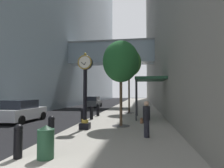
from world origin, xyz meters
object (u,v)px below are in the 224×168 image
at_px(bollard_nearest, 18,140).
at_px(car_white_mid, 22,111).
at_px(bollard_fifth, 92,112).
at_px(trash_bin, 46,141).
at_px(street_tree_mid_near, 129,63).
at_px(bollard_sixth, 98,110).
at_px(bollard_fourth, 83,115).
at_px(pedestrian_walking, 146,118).
at_px(bollard_second, 51,128).
at_px(street_clock, 85,87).
at_px(street_tree_near, 121,62).
at_px(car_grey_near, 94,102).

bearing_deg(bollard_nearest, car_white_mid, 123.23).
relative_size(bollard_fifth, trash_bin, 1.03).
height_order(bollard_nearest, bollard_fifth, same).
bearing_deg(bollard_nearest, street_tree_mid_near, 79.75).
height_order(bollard_fifth, bollard_sixth, same).
height_order(bollard_sixth, street_tree_mid_near, street_tree_mid_near).
bearing_deg(bollard_fourth, pedestrian_walking, -38.58).
relative_size(bollard_second, street_tree_mid_near, 0.16).
bearing_deg(street_clock, bollard_sixth, 96.06).
distance_m(street_clock, bollard_second, 3.43).
xyz_separation_m(street_tree_near, pedestrian_walking, (1.50, -2.90, -3.15)).
relative_size(pedestrian_walking, car_grey_near, 0.41).
relative_size(trash_bin, car_grey_near, 0.26).
distance_m(street_clock, street_tree_mid_near, 9.86).
relative_size(street_tree_mid_near, trash_bin, 6.36).
bearing_deg(street_tree_near, car_white_mid, 169.16).
distance_m(bollard_fourth, pedestrian_walking, 5.25).
xyz_separation_m(bollard_fifth, street_tree_near, (2.60, -2.63, 3.47)).
xyz_separation_m(street_tree_near, car_white_mid, (-7.79, 1.49, -3.37)).
height_order(street_tree_mid_near, pedestrian_walking, street_tree_mid_near).
distance_m(bollard_fourth, car_grey_near, 16.94).
height_order(pedestrian_walking, car_grey_near, pedestrian_walking).
bearing_deg(bollard_fifth, bollard_sixth, 90.00).
distance_m(car_grey_near, car_white_mid, 15.55).
distance_m(bollard_fourth, bollard_fifth, 2.27).
bearing_deg(car_white_mid, bollard_sixth, 33.28).
height_order(street_tree_near, pedestrian_walking, street_tree_near).
height_order(car_grey_near, car_white_mid, car_white_mid).
distance_m(street_tree_mid_near, pedestrian_walking, 11.74).
height_order(bollard_nearest, bollard_fourth, same).
distance_m(bollard_nearest, bollard_sixth, 11.33).
distance_m(street_clock, bollard_nearest, 5.45).
bearing_deg(bollard_nearest, car_grey_near, 98.41).
relative_size(car_grey_near, car_white_mid, 1.00).
distance_m(bollard_nearest, trash_bin, 0.89).
relative_size(street_clock, street_tree_mid_near, 0.66).
relative_size(street_clock, bollard_second, 4.07).
distance_m(bollard_fourth, car_white_mid, 5.31).
xyz_separation_m(street_clock, bollard_fourth, (-0.66, 1.71, -1.85)).
distance_m(bollard_nearest, car_grey_near, 23.64).
height_order(bollard_second, car_grey_near, car_grey_near).
relative_size(street_clock, bollard_nearest, 4.07).
distance_m(bollard_nearest, pedestrian_walking, 5.42).
height_order(bollard_second, car_white_mid, car_white_mid).
bearing_deg(trash_bin, street_tree_near, 74.89).
bearing_deg(bollard_fifth, car_white_mid, -167.61).
bearing_deg(bollard_sixth, bollard_fourth, -90.00).
bearing_deg(street_clock, trash_bin, -87.45).
bearing_deg(street_tree_mid_near, bollard_nearest, -100.25).
bearing_deg(bollard_second, street_clock, 76.77).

